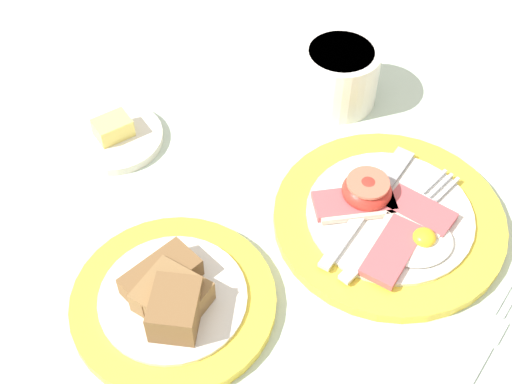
# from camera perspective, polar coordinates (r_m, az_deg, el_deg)

# --- Properties ---
(ground_plane) EXTENTS (3.00, 3.00, 0.00)m
(ground_plane) POSITION_cam_1_polar(r_m,az_deg,el_deg) (0.71, 5.67, -6.21)
(ground_plane) COLOR #B7CCB7
(breakfast_plate) EXTENTS (0.24, 0.24, 0.04)m
(breakfast_plate) POSITION_cam_1_polar(r_m,az_deg,el_deg) (0.75, 10.51, -2.01)
(breakfast_plate) COLOR yellow
(breakfast_plate) RESTS_ON ground_plane
(bread_plate) EXTENTS (0.20, 0.20, 0.05)m
(bread_plate) POSITION_cam_1_polar(r_m,az_deg,el_deg) (0.68, -6.70, -8.54)
(bread_plate) COLOR yellow
(bread_plate) RESTS_ON ground_plane
(sugar_cup) EXTENTS (0.09, 0.09, 0.07)m
(sugar_cup) POSITION_cam_1_polar(r_m,az_deg,el_deg) (0.85, 6.66, 9.35)
(sugar_cup) COLOR white
(sugar_cup) RESTS_ON ground_plane
(butter_dish) EXTENTS (0.11, 0.11, 0.03)m
(butter_dish) POSITION_cam_1_polar(r_m,az_deg,el_deg) (0.83, -11.25, 4.42)
(butter_dish) COLOR silver
(butter_dish) RESTS_ON ground_plane
(fork_on_cloth) EXTENTS (0.16, 0.11, 0.01)m
(fork_on_cloth) POSITION_cam_1_polar(r_m,az_deg,el_deg) (0.69, 17.41, -12.60)
(fork_on_cloth) COLOR silver
(fork_on_cloth) RESTS_ON ground_plane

